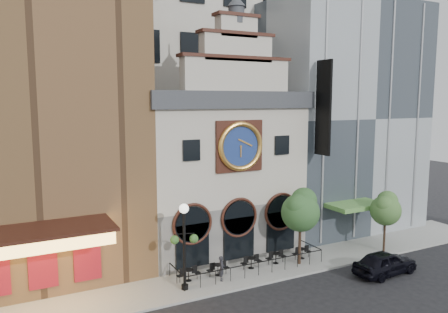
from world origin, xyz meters
The scene contains 17 objects.
ground centered at (0.00, 0.00, 0.00)m, with size 120.00×120.00×0.00m, color black.
sidewalk centered at (0.00, 2.50, 0.07)m, with size 44.00×5.00×0.15m, color gray.
clock_building centered at (0.00, 7.82, 6.69)m, with size 12.60×8.78×18.65m.
theater_building centered at (-13.00, 9.96, 12.60)m, with size 14.00×15.60×25.00m.
retail_building centered at (12.99, 9.99, 10.14)m, with size 14.00×14.40×20.00m.
office_tower centered at (0.00, 20.00, 20.00)m, with size 20.00×16.00×40.00m, color beige.
cafe_railing centered at (0.00, 2.50, 0.60)m, with size 10.60×2.60×0.90m, color black, non-canonical shape.
bistro_0 centered at (-4.49, 2.51, 0.61)m, with size 1.58×0.68×0.90m.
bistro_1 centered at (-2.41, 2.43, 0.61)m, with size 1.58×0.68×0.90m.
bistro_2 centered at (0.19, 2.48, 0.61)m, with size 1.58×0.68×0.90m.
bistro_3 centered at (2.23, 2.47, 0.61)m, with size 1.58×0.68×0.90m.
bistro_4 centered at (4.46, 2.38, 0.61)m, with size 1.58×0.68×0.90m.
car_right centered at (7.88, -2.25, 0.82)m, with size 1.93×4.80×1.63m, color black.
pedestrian centered at (-2.55, 1.62, 0.96)m, with size 0.59×0.39×1.62m, color black.
lamppost centered at (-5.17, 1.47, 3.49)m, with size 1.68×0.89×5.39m.
tree_left centered at (3.73, 1.69, 4.12)m, with size 2.81×2.71×5.41m.
tree_right centered at (11.14, 0.84, 3.55)m, with size 2.41×2.32×4.64m.
Camera 1 is at (-14.76, -22.42, 11.75)m, focal length 35.00 mm.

